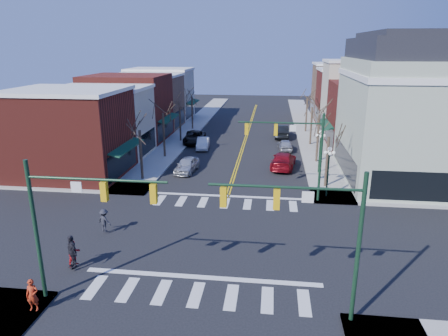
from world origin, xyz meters
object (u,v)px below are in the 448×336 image
(car_right_far, at_px, (281,131))
(car_right_mid, at_px, (285,145))
(lamppost_midblock, at_px, (320,145))
(pedestrian_dark_a, at_px, (72,251))
(car_left_near, at_px, (187,165))
(car_right_near, at_px, (283,160))
(pedestrian_red_b, at_px, (74,253))
(pedestrian_dark_b, at_px, (104,220))
(car_left_mid, at_px, (203,143))
(lamppost_corner, at_px, (329,163))
(pedestrian_red_a, at_px, (32,295))
(car_left_far, at_px, (194,137))
(victorian_corner, at_px, (417,109))

(car_right_far, bearing_deg, car_right_mid, 91.66)
(lamppost_midblock, bearing_deg, pedestrian_dark_a, -128.23)
(car_left_near, xyz_separation_m, car_right_near, (9.60, 2.54, 0.08))
(car_right_near, relative_size, car_right_mid, 1.41)
(pedestrian_red_b, bearing_deg, pedestrian_dark_a, -146.33)
(lamppost_midblock, relative_size, pedestrian_dark_a, 2.21)
(car_right_far, height_order, pedestrian_dark_a, pedestrian_dark_a)
(lamppost_midblock, xyz_separation_m, car_left_near, (-13.00, -0.96, -2.23))
(pedestrian_dark_b, bearing_deg, car_left_mid, -74.87)
(pedestrian_dark_b, bearing_deg, car_left_near, -78.95)
(car_left_mid, bearing_deg, lamppost_corner, -54.47)
(car_left_near, bearing_deg, pedestrian_red_a, -90.64)
(car_right_mid, relative_size, car_right_far, 0.75)
(car_right_far, bearing_deg, pedestrian_red_b, 69.91)
(car_left_near, bearing_deg, pedestrian_red_b, -92.01)
(lamppost_corner, height_order, pedestrian_dark_a, lamppost_corner)
(car_right_far, distance_m, pedestrian_red_a, 41.37)
(pedestrian_red_b, bearing_deg, car_right_mid, 10.02)
(lamppost_midblock, xyz_separation_m, car_left_far, (-14.60, 11.28, -2.19))
(car_left_mid, distance_m, pedestrian_dark_a, 28.31)
(car_right_mid, height_order, car_right_far, car_right_far)
(car_left_near, height_order, car_right_near, car_right_near)
(victorian_corner, relative_size, car_right_far, 2.75)
(car_right_far, height_order, pedestrian_dark_b, pedestrian_dark_b)
(victorian_corner, height_order, pedestrian_red_b, victorian_corner)
(pedestrian_red_a, bearing_deg, pedestrian_dark_a, 82.94)
(car_right_far, height_order, pedestrian_red_a, pedestrian_red_a)
(car_right_mid, xyz_separation_m, pedestrian_dark_a, (-12.46, -28.66, 0.46))
(pedestrian_dark_a, height_order, pedestrian_dark_b, pedestrian_dark_a)
(car_left_far, xyz_separation_m, car_right_far, (11.20, 4.76, 0.08))
(pedestrian_dark_b, bearing_deg, lamppost_corner, -129.71)
(pedestrian_red_b, bearing_deg, car_left_near, 25.98)
(pedestrian_red_a, relative_size, pedestrian_dark_a, 0.82)
(lamppost_midblock, bearing_deg, pedestrian_red_b, -128.51)
(victorian_corner, height_order, lamppost_corner, victorian_corner)
(pedestrian_red_a, bearing_deg, car_left_mid, 78.47)
(car_left_mid, relative_size, car_right_near, 0.73)
(lamppost_corner, xyz_separation_m, car_right_near, (-3.40, 8.08, -2.16))
(victorian_corner, height_order, pedestrian_red_a, victorian_corner)
(car_left_far, bearing_deg, car_right_mid, -16.27)
(lamppost_midblock, xyz_separation_m, car_left_mid, (-13.00, 8.52, -2.30))
(lamppost_corner, distance_m, car_right_near, 9.03)
(pedestrian_red_b, bearing_deg, pedestrian_dark_b, 34.53)
(pedestrian_red_b, height_order, pedestrian_dark_a, pedestrian_dark_a)
(victorian_corner, distance_m, car_right_far, 21.07)
(lamppost_midblock, distance_m, car_right_mid, 9.75)
(car_left_far, relative_size, pedestrian_red_b, 3.67)
(car_left_near, bearing_deg, car_right_mid, 50.61)
(car_right_near, relative_size, car_right_far, 1.07)
(pedestrian_red_a, bearing_deg, car_left_far, 81.46)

